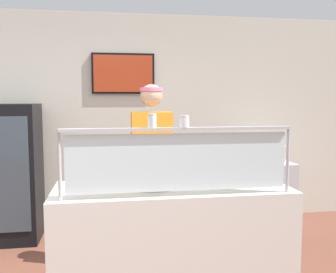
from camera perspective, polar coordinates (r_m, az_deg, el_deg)
name	(u,v)px	position (r m, az deg, el deg)	size (l,w,h in m)	color
ground_plane	(161,268)	(3.86, -1.14, -19.19)	(12.00, 12.00, 0.00)	brown
shop_rear_unit	(145,119)	(4.95, -3.56, 2.64)	(6.20, 0.13, 2.70)	beige
serving_counter	(172,246)	(3.07, 0.62, -16.26)	(1.80, 0.69, 0.95)	silver
sneeze_guard	(179,154)	(2.60, 1.69, -2.60)	(1.62, 0.06, 0.48)	#B2B5BC
pizza_tray	(151,183)	(2.97, -2.52, -7.10)	(0.47, 0.47, 0.04)	#9EA0A8
pizza_server	(153,181)	(2.95, -2.29, -6.76)	(0.07, 0.28, 0.01)	#ADAFB7
parmesan_shaker	(152,122)	(2.55, -2.40, 2.27)	(0.06, 0.06, 0.10)	white
pepper_flake_shaker	(184,122)	(2.58, 2.48, 2.18)	(0.07, 0.07, 0.08)	white
worker_figure	(152,164)	(3.60, -2.39, -4.17)	(0.41, 0.50, 1.76)	#23232D
drink_fridge	(7,173)	(4.70, -23.15, -5.04)	(0.71, 0.63, 1.57)	black
prep_shelf	(262,194)	(4.98, 13.99, -8.48)	(0.70, 0.55, 0.83)	#B7BABF
pizza_box_stack	(263,153)	(4.88, 14.12, -2.44)	(0.44, 0.44, 0.22)	silver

